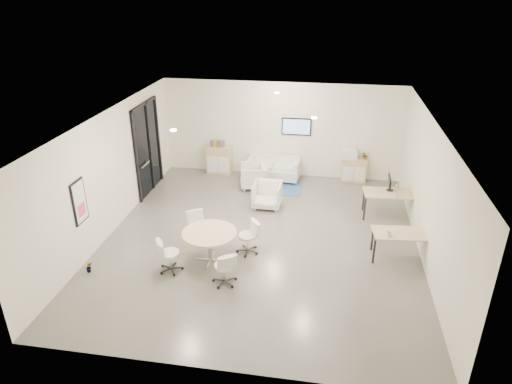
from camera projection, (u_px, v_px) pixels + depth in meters
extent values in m
cube|color=#5A5752|center=(261.00, 252.00, 12.12)|extent=(8.00, 9.00, 0.80)
cube|color=white|center=(261.00, 104.00, 10.43)|extent=(8.00, 9.00, 0.80)
cube|color=white|center=(283.00, 126.00, 15.66)|extent=(8.00, 0.80, 3.20)
cube|color=white|center=(212.00, 312.00, 6.89)|extent=(8.00, 0.80, 3.20)
cube|color=white|center=(95.00, 172.00, 11.93)|extent=(0.80, 9.00, 3.20)
cube|color=white|center=(447.00, 196.00, 10.63)|extent=(0.80, 9.00, 3.20)
cube|color=black|center=(148.00, 148.00, 14.17)|extent=(0.02, 1.90, 2.85)
cube|color=black|center=(144.00, 104.00, 13.58)|extent=(0.06, 1.90, 0.08)
cube|color=black|center=(137.00, 158.00, 13.35)|extent=(0.06, 0.08, 2.85)
cube|color=black|center=(158.00, 139.00, 14.98)|extent=(0.06, 0.08, 2.85)
cube|color=black|center=(150.00, 147.00, 14.30)|extent=(0.06, 0.07, 2.85)
cube|color=#B2B2B7|center=(145.00, 165.00, 13.92)|extent=(0.04, 0.60, 0.05)
cube|color=black|center=(79.00, 202.00, 10.45)|extent=(0.04, 0.54, 1.04)
cube|color=white|center=(80.00, 202.00, 10.45)|extent=(0.01, 0.46, 0.96)
cube|color=#DB486E|center=(82.00, 210.00, 10.53)|extent=(0.01, 0.32, 0.30)
cube|color=black|center=(296.00, 127.00, 15.13)|extent=(0.98, 0.05, 0.58)
cube|color=#80A4DE|center=(296.00, 127.00, 15.11)|extent=(0.90, 0.01, 0.50)
cylinder|color=#FFEAC6|center=(173.00, 130.00, 9.98)|extent=(0.14, 0.14, 0.03)
cylinder|color=#FFEAC6|center=(314.00, 118.00, 10.88)|extent=(0.14, 0.14, 0.03)
cylinder|color=#FFEAC6|center=(277.00, 93.00, 13.29)|extent=(0.14, 0.14, 0.03)
cube|color=tan|center=(219.00, 160.00, 15.86)|extent=(0.86, 0.43, 0.97)
cube|color=white|center=(212.00, 164.00, 15.73)|extent=(0.36, 0.02, 0.58)
cube|color=white|center=(224.00, 165.00, 15.68)|extent=(0.36, 0.02, 0.58)
cube|color=tan|center=(354.00, 170.00, 15.24)|extent=(0.82, 0.38, 0.82)
cube|color=white|center=(348.00, 174.00, 15.13)|extent=(0.34, 0.02, 0.49)
cube|color=white|center=(359.00, 175.00, 15.07)|extent=(0.34, 0.02, 0.49)
cube|color=red|center=(211.00, 143.00, 15.65)|extent=(0.04, 0.14, 0.22)
cube|color=#337FCC|center=(213.00, 143.00, 15.64)|extent=(0.04, 0.14, 0.22)
cube|color=gold|center=(215.00, 143.00, 15.63)|extent=(0.04, 0.14, 0.22)
cube|color=#4CB24C|center=(217.00, 143.00, 15.62)|extent=(0.04, 0.14, 0.22)
cube|color=#CC6619|center=(219.00, 144.00, 15.62)|extent=(0.04, 0.14, 0.22)
cube|color=purple|center=(220.00, 144.00, 15.61)|extent=(0.04, 0.14, 0.22)
cube|color=#E54C7F|center=(222.00, 144.00, 15.60)|extent=(0.04, 0.14, 0.22)
cube|color=teal|center=(224.00, 144.00, 15.59)|extent=(0.04, 0.14, 0.22)
cube|color=white|center=(349.00, 154.00, 15.04)|extent=(0.54, 0.46, 0.29)
cube|color=white|center=(350.00, 149.00, 14.96)|extent=(0.40, 0.35, 0.06)
cube|color=white|center=(273.00, 172.00, 15.45)|extent=(1.80, 1.01, 0.33)
cube|color=white|center=(275.00, 159.00, 15.62)|extent=(1.75, 0.34, 0.33)
cube|color=white|center=(250.00, 166.00, 15.50)|extent=(0.22, 0.88, 0.65)
cube|color=white|center=(297.00, 169.00, 15.27)|extent=(0.22, 0.88, 0.65)
cube|color=#2E518D|center=(278.00, 189.00, 14.83)|extent=(1.51, 1.02, 0.01)
imported|color=white|center=(253.00, 175.00, 14.79)|extent=(0.92, 0.97, 0.85)
imported|color=white|center=(267.00, 194.00, 13.49)|extent=(0.83, 0.78, 0.84)
cube|color=tan|center=(390.00, 193.00, 12.77)|extent=(1.52, 0.84, 0.04)
cube|color=black|center=(365.00, 209.00, 12.76)|extent=(0.05, 0.05, 0.72)
cube|color=black|center=(415.00, 212.00, 12.55)|extent=(0.05, 0.05, 0.72)
cube|color=black|center=(364.00, 199.00, 13.32)|extent=(0.05, 0.05, 0.72)
cube|color=black|center=(412.00, 202.00, 13.12)|extent=(0.05, 0.05, 0.72)
cube|color=tan|center=(403.00, 233.00, 10.83)|extent=(1.45, 0.83, 0.04)
cube|color=black|center=(374.00, 251.00, 10.81)|extent=(0.05, 0.05, 0.68)
cube|color=black|center=(431.00, 255.00, 10.62)|extent=(0.05, 0.05, 0.68)
cube|color=black|center=(372.00, 238.00, 11.34)|extent=(0.05, 0.05, 0.68)
cube|color=black|center=(426.00, 242.00, 11.15)|extent=(0.05, 0.05, 0.68)
cylinder|color=black|center=(390.00, 190.00, 12.90)|extent=(0.20, 0.20, 0.02)
cube|color=black|center=(390.00, 186.00, 12.85)|extent=(0.04, 0.03, 0.24)
cube|color=black|center=(389.00, 181.00, 12.79)|extent=(0.03, 0.50, 0.32)
cylinder|color=tan|center=(209.00, 233.00, 10.71)|extent=(1.30, 1.30, 0.04)
cylinder|color=#B2B2B7|center=(210.00, 247.00, 10.88)|extent=(0.10, 0.10, 0.75)
cube|color=#B2B2B7|center=(211.00, 260.00, 11.03)|extent=(0.76, 0.06, 0.03)
cube|color=#B2B2B7|center=(211.00, 260.00, 11.03)|extent=(0.06, 0.76, 0.03)
imported|color=#3F7F3F|center=(365.00, 156.00, 14.97)|extent=(0.33, 0.34, 0.21)
imported|color=#3F7F3F|center=(89.00, 270.00, 10.58)|extent=(0.25, 0.31, 0.12)
imported|color=white|center=(389.00, 234.00, 10.66)|extent=(0.14, 0.12, 0.12)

